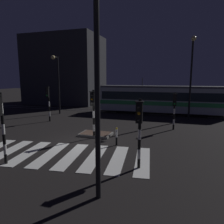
# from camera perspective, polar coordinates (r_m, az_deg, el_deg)

# --- Properties ---
(ground_plane) EXTENTS (120.00, 120.00, 0.00)m
(ground_plane) POSITION_cam_1_polar(r_m,az_deg,el_deg) (13.77, -8.58, -8.14)
(ground_plane) COLOR black
(rail_near) EXTENTS (80.00, 0.12, 0.03)m
(rail_near) POSITION_cam_1_polar(r_m,az_deg,el_deg) (24.63, 3.56, -0.29)
(rail_near) COLOR #59595E
(rail_near) RESTS_ON ground
(rail_far) EXTENTS (80.00, 0.12, 0.03)m
(rail_far) POSITION_cam_1_polar(r_m,az_deg,el_deg) (26.01, 4.32, 0.21)
(rail_far) COLOR #59595E
(rail_far) RESTS_ON ground
(crosswalk_zebra) EXTENTS (9.88, 4.97, 0.02)m
(crosswalk_zebra) POSITION_cam_1_polar(r_m,az_deg,el_deg) (11.73, -13.96, -11.40)
(crosswalk_zebra) COLOR silver
(crosswalk_zebra) RESTS_ON ground
(traffic_island) EXTENTS (2.25, 1.46, 0.18)m
(traffic_island) POSITION_cam_1_polar(r_m,az_deg,el_deg) (15.16, -4.48, -6.09)
(traffic_island) COLOR slate
(traffic_island) RESTS_ON ground
(traffic_light_corner_near_right) EXTENTS (0.36, 0.42, 3.21)m
(traffic_light_corner_near_right) POSITION_cam_1_polar(r_m,az_deg,el_deg) (9.20, 7.55, -3.22)
(traffic_light_corner_near_right) COLOR black
(traffic_light_corner_near_right) RESTS_ON ground
(traffic_light_median_centre) EXTENTS (0.36, 0.42, 3.33)m
(traffic_light_median_centre) POSITION_cam_1_polar(r_m,az_deg,el_deg) (14.01, -5.25, 1.44)
(traffic_light_median_centre) COLOR black
(traffic_light_median_centre) RESTS_ON ground
(traffic_light_corner_far_left) EXTENTS (0.36, 0.42, 3.38)m
(traffic_light_corner_far_left) POSITION_cam_1_polar(r_m,az_deg,el_deg) (20.47, -17.19, 3.63)
(traffic_light_corner_far_left) COLOR black
(traffic_light_corner_far_left) RESTS_ON ground
(traffic_light_corner_far_right) EXTENTS (0.36, 0.42, 3.01)m
(traffic_light_corner_far_right) POSITION_cam_1_polar(r_m,az_deg,el_deg) (17.04, 16.85, 1.74)
(traffic_light_corner_far_right) COLOR black
(traffic_light_corner_far_right) RESTS_ON ground
(traffic_light_kerb_mid_left) EXTENTS (0.36, 0.42, 3.46)m
(traffic_light_kerb_mid_left) POSITION_cam_1_polar(r_m,az_deg,el_deg) (10.87, -28.37, -1.45)
(traffic_light_kerb_mid_left) COLOR black
(traffic_light_kerb_mid_left) RESTS_ON ground
(street_lamp_near_kerb) EXTENTS (0.44, 1.21, 6.73)m
(street_lamp_near_kerb) POSITION_cam_1_polar(r_m,az_deg,el_deg) (6.40, -5.02, 11.12)
(street_lamp_near_kerb) COLOR black
(street_lamp_near_kerb) RESTS_ON ground
(street_lamp_trackside_right) EXTENTS (0.44, 1.21, 7.88)m
(street_lamp_trackside_right) POSITION_cam_1_polar(r_m,az_deg,el_deg) (21.43, 21.09, 10.89)
(street_lamp_trackside_right) COLOR black
(street_lamp_trackside_right) RESTS_ON ground
(street_lamp_trackside_left) EXTENTS (0.44, 1.21, 6.57)m
(street_lamp_trackside_left) POSITION_cam_1_polar(r_m,az_deg,el_deg) (24.45, -14.92, 9.25)
(street_lamp_trackside_left) COLOR black
(street_lamp_trackside_left) RESTS_ON ground
(tram) EXTENTS (14.29, 2.58, 4.15)m
(tram) POSITION_cam_1_polar(r_m,az_deg,el_deg) (24.47, 13.16, 3.50)
(tram) COLOR #B2BCC1
(tram) RESTS_ON ground
(bollard_island_edge) EXTENTS (0.12, 0.12, 1.11)m
(bollard_island_edge) POSITION_cam_1_polar(r_m,az_deg,el_deg) (12.82, 1.26, -6.74)
(bollard_island_edge) COLOR black
(bollard_island_edge) RESTS_ON ground
(building_backdrop) EXTENTS (11.66, 8.00, 10.83)m
(building_backdrop) POSITION_cam_1_polar(r_m,az_deg,el_deg) (35.83, -12.77, 11.15)
(building_backdrop) COLOR #2D2D33
(building_backdrop) RESTS_ON ground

